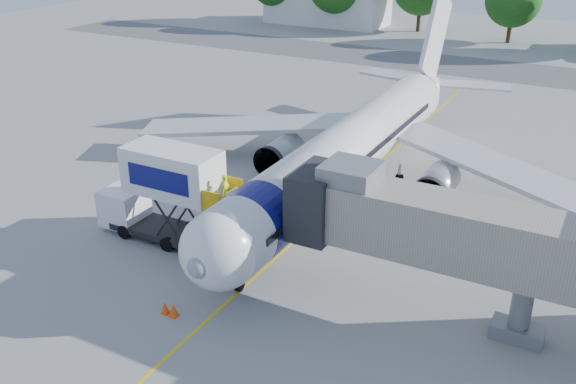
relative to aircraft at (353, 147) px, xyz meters
The scene contains 10 objects.
ground 5.07m from the aircraft, 90.00° to the right, with size 160.00×160.00×0.00m, color #9C9C99.
guidance_line 5.06m from the aircraft, 90.00° to the right, with size 0.15×70.00×0.01m, color yellow.
taxiway_strip 37.99m from the aircraft, 90.00° to the left, with size 120.00×10.00×0.01m, color #59595B.
aircraft is the anchor object (origin of this frame).
jet_bridge 13.77m from the aircraft, 54.30° to the right, with size 13.90×3.20×6.60m.
catering_hiloader 12.77m from the aircraft, 119.42° to the right, with size 8.50×2.44×5.50m.
ground_tug 19.78m from the aircraft, 98.69° to the right, with size 4.40×3.43×1.57m.
safety_cone_a 17.14m from the aircraft, 96.80° to the right, with size 0.38×0.38×0.61m.
safety_cone_b 17.07m from the aircraft, 95.17° to the right, with size 0.44×0.44×0.69m.
outbuilding_left 62.50m from the aircraft, 116.61° to the left, with size 18.40×8.40×5.30m.
Camera 1 is at (14.54, -31.54, 17.21)m, focal length 40.00 mm.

